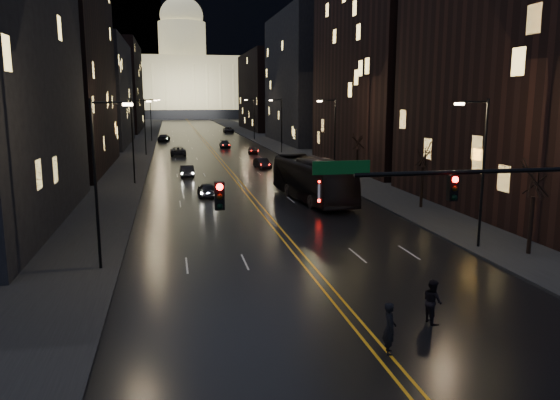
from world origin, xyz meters
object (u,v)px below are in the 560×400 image
traffic_signal (507,198)px  bus (312,180)px  pedestrian_b (432,301)px  receding_car_a (262,163)px  oncoming_car_b (187,171)px  oncoming_car_a (207,190)px  pedestrian_a (390,328)px

traffic_signal → bus: 27.77m
bus → pedestrian_b: 27.41m
receding_car_a → oncoming_car_b: bearing=-156.4°
traffic_signal → receding_car_a: (-1.38, 50.79, -4.44)m
oncoming_car_a → traffic_signal: bearing=106.5°
pedestrian_a → pedestrian_b: bearing=-37.8°
oncoming_car_a → pedestrian_b: bearing=101.7°
oncoming_car_b → oncoming_car_a: bearing=94.5°
oncoming_car_a → pedestrian_b: pedestrian_b is taller
traffic_signal → pedestrian_a: (-5.64, -2.00, -4.14)m
oncoming_car_b → receding_car_a: oncoming_car_b is taller
oncoming_car_a → receding_car_a: bearing=-114.5°
receding_car_a → pedestrian_a: (-4.26, -52.78, 0.29)m
bus → receding_car_a: size_ratio=3.33×
receding_car_a → pedestrian_b: (-1.48, -50.54, 0.25)m
oncoming_car_b → receding_car_a: bearing=-150.1°
traffic_signal → receding_car_a: bearing=91.6°
oncoming_car_a → pedestrian_a: bearing=96.2°
traffic_signal → oncoming_car_b: (-11.30, 44.74, -4.39)m
traffic_signal → receding_car_a: 51.00m
receding_car_a → bus: bearing=-96.2°
bus → pedestrian_a: bearing=-105.6°
bus → traffic_signal: bearing=-94.7°
oncoming_car_a → receding_car_a: (8.51, 19.61, -0.00)m
traffic_signal → pedestrian_b: (-2.86, 0.25, -4.19)m
oncoming_car_a → pedestrian_b: 31.72m
traffic_signal → bus: bearing=91.6°
receding_car_a → traffic_signal: bearing=-96.2°
oncoming_car_b → pedestrian_b: size_ratio=2.34×
receding_car_a → pedestrian_a: bearing=-102.4°
pedestrian_a → pedestrian_b: pedestrian_a is taller
pedestrian_a → receding_car_a: bearing=8.7°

